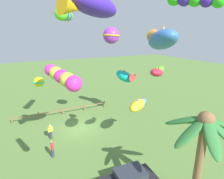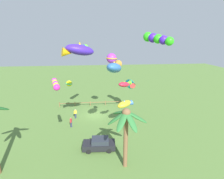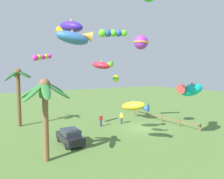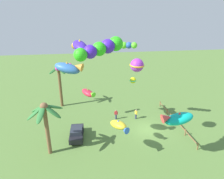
{
  "view_description": "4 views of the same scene",
  "coord_description": "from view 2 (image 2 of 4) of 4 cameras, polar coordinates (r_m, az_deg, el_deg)",
  "views": [
    {
      "loc": [
        5.22,
        18.69,
        10.41
      ],
      "look_at": [
        -0.97,
        6.25,
        6.21
      ],
      "focal_mm": 29.63,
      "sensor_mm": 36.0,
      "label": 1
    },
    {
      "loc": [
        -0.06,
        28.21,
        13.05
      ],
      "look_at": [
        -2.28,
        6.72,
        6.65
      ],
      "focal_mm": 27.7,
      "sensor_mm": 36.0,
      "label": 2
    },
    {
      "loc": [
        -19.24,
        17.75,
        7.07
      ],
      "look_at": [
        -1.86,
        5.94,
        5.34
      ],
      "focal_mm": 33.18,
      "sensor_mm": 36.0,
      "label": 3
    },
    {
      "loc": [
        -22.9,
        8.61,
        15.53
      ],
      "look_at": [
        -1.64,
        5.39,
        7.15
      ],
      "focal_mm": 31.26,
      "sensor_mm": 36.0,
      "label": 4
    }
  ],
  "objects": [
    {
      "name": "kite_fish_9",
      "position": [
        19.37,
        -11.11,
        12.64
      ],
      "size": [
        3.83,
        2.52,
        1.68
      ],
      "color": "#4022B6"
    },
    {
      "name": "kite_fish_2",
      "position": [
        18.42,
        0.85,
        7.41
      ],
      "size": [
        2.43,
        3.51,
        1.6
      ],
      "color": "#336AB4"
    },
    {
      "name": "parked_car_0",
      "position": [
        22.01,
        -4.21,
        -17.51
      ],
      "size": [
        3.98,
        1.9,
        1.51
      ],
      "color": "black",
      "rests_on": "ground"
    },
    {
      "name": "ground_plane",
      "position": [
        31.08,
        -5.53,
        -8.4
      ],
      "size": [
        120.0,
        120.0,
        0.0
      ],
      "primitive_type": "plane",
      "color": "#567A38"
    },
    {
      "name": "kite_tube_5",
      "position": [
        22.41,
        14.53,
        15.95
      ],
      "size": [
        2.73,
        3.98,
        1.6
      ],
      "color": "green"
    },
    {
      "name": "kite_fish_3",
      "position": [
        25.33,
        4.33,
        -4.75
      ],
      "size": [
        2.86,
        2.31,
        1.22
      ],
      "color": "gold"
    },
    {
      "name": "kite_tube_4",
      "position": [
        24.78,
        -10.31,
        13.34
      ],
      "size": [
        1.94,
        3.28,
        0.95
      ],
      "color": "#5CDF29"
    },
    {
      "name": "kite_fish_7",
      "position": [
        30.65,
        6.06,
        1.87
      ],
      "size": [
        1.65,
        3.63,
        1.68
      ],
      "color": "#0DB5A7"
    },
    {
      "name": "kite_ball_0",
      "position": [
        25.74,
        -0.15,
        10.27
      ],
      "size": [
        2.14,
        2.13,
        1.5
      ],
      "color": "purple"
    },
    {
      "name": "kite_fish_6",
      "position": [
        21.0,
        4.26,
        1.8
      ],
      "size": [
        2.02,
        1.71,
        0.89
      ],
      "color": "red"
    },
    {
      "name": "spectator_1",
      "position": [
        30.2,
        -11.98,
        -7.78
      ],
      "size": [
        0.51,
        0.37,
        1.59
      ],
      "color": "#2D3351",
      "rests_on": "ground"
    },
    {
      "name": "spectator_0",
      "position": [
        27.45,
        -13.37,
        -10.46
      ],
      "size": [
        0.28,
        0.55,
        1.59
      ],
      "color": "#2D3351",
      "rests_on": "ground"
    },
    {
      "name": "palm_tree_1",
      "position": [
        17.4,
        4.58,
        -11.12
      ],
      "size": [
        4.04,
        4.02,
        6.61
      ],
      "color": "brown",
      "rests_on": "ground"
    },
    {
      "name": "kite_ball_1",
      "position": [
        27.98,
        -13.98,
        1.97
      ],
      "size": [
        1.38,
        1.38,
        0.93
      ],
      "color": "yellow"
    },
    {
      "name": "kite_tube_8",
      "position": [
        17.82,
        -18.12,
        1.68
      ],
      "size": [
        1.13,
        2.24,
        0.86
      ],
      "color": "#F12AB5"
    },
    {
      "name": "rail_fence",
      "position": [
        35.16,
        -7.2,
        -4.38
      ],
      "size": [
        12.28,
        0.12,
        0.95
      ],
      "color": "brown",
      "rests_on": "ground"
    }
  ]
}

